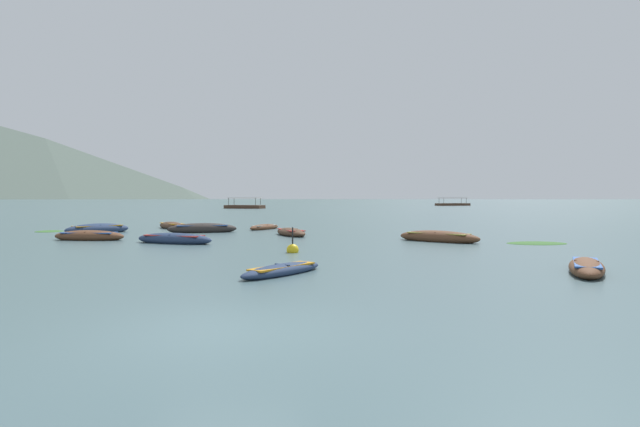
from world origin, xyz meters
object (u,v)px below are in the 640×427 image
rowboat_0 (174,239)px  rowboat_9 (586,267)px  rowboat_10 (98,229)px  rowboat_3 (202,229)px  ferry_0 (453,204)px  rowboat_8 (264,227)px  ferry_1 (245,206)px  rowboat_2 (282,270)px  rowboat_1 (291,232)px  rowboat_5 (89,236)px  rowboat_7 (438,237)px  mooring_buoy (293,250)px  rowboat_6 (172,226)px

rowboat_0 → rowboat_9: size_ratio=1.22×
rowboat_10 → rowboat_0: bearing=-49.0°
rowboat_3 → ferry_0: (53.86, 110.81, 0.21)m
rowboat_0 → ferry_0: size_ratio=0.41×
rowboat_8 → ferry_1: size_ratio=0.36×
rowboat_2 → rowboat_1: bearing=89.1°
rowboat_5 → rowboat_9: (19.85, -12.89, -0.04)m
ferry_0 → rowboat_3: bearing=-115.9°
rowboat_10 → ferry_0: 126.38m
rowboat_8 → ferry_0: (49.94, 107.93, 0.30)m
rowboat_9 → rowboat_3: bearing=128.7°
rowboat_5 → rowboat_7: (18.59, -2.05, 0.02)m
rowboat_3 → rowboat_9: size_ratio=1.29×
rowboat_10 → mooring_buoy: bearing=-44.2°
rowboat_8 → rowboat_10: bearing=-164.3°
ferry_1 → mooring_buoy: (10.15, -87.38, -0.33)m
rowboat_1 → mooring_buoy: (0.07, -9.44, -0.06)m
rowboat_2 → rowboat_6: rowboat_6 is taller
rowboat_8 → rowboat_6: bearing=167.9°
rowboat_0 → rowboat_1: bearing=39.8°
rowboat_2 → rowboat_9: bearing=-1.7°
rowboat_0 → rowboat_8: bearing=69.8°
rowboat_1 → mooring_buoy: 9.44m
rowboat_0 → rowboat_7: size_ratio=1.07×
rowboat_1 → ferry_1: ferry_1 is taller
rowboat_5 → rowboat_10: rowboat_10 is taller
rowboat_2 → rowboat_7: (7.94, 10.57, 0.10)m
rowboat_0 → rowboat_3: size_ratio=0.95×
rowboat_0 → rowboat_6: size_ratio=1.09×
rowboat_1 → rowboat_2: 15.26m
rowboat_3 → rowboat_5: bearing=-132.1°
rowboat_6 → ferry_1: ferry_1 is taller
rowboat_10 → ferry_1: ferry_1 is taller
rowboat_2 → ferry_1: (-9.83, 93.20, 0.32)m
rowboat_10 → mooring_buoy: (12.62, -12.27, -0.12)m
rowboat_9 → rowboat_7: bearing=96.6°
rowboat_3 → rowboat_9: (14.79, -18.48, -0.08)m
rowboat_10 → rowboat_3: bearing=1.0°
rowboat_8 → ferry_0: bearing=65.2°
rowboat_0 → rowboat_6: rowboat_0 is taller
rowboat_3 → ferry_0: ferry_0 is taller
rowboat_10 → rowboat_8: bearing=15.7°
rowboat_9 → ferry_1: bearing=101.5°
rowboat_0 → rowboat_6: bearing=103.8°
rowboat_9 → rowboat_2: bearing=178.3°
rowboat_2 → rowboat_7: bearing=53.1°
rowboat_10 → mooring_buoy: mooring_buoy is taller
rowboat_7 → rowboat_1: bearing=148.6°
rowboat_6 → ferry_0: bearing=61.9°
rowboat_9 → mooring_buoy: size_ratio=3.00×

